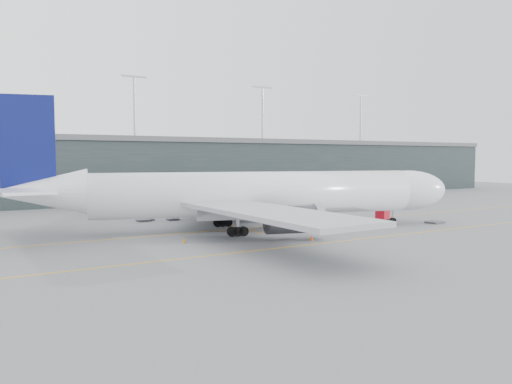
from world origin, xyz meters
TOP-DOWN VIEW (x-y plane):
  - ground at (0.00, 0.00)m, footprint 320.00×320.00m
  - taxiline_a at (0.00, -4.00)m, footprint 160.00×0.25m
  - taxiline_b at (0.00, -20.00)m, footprint 160.00×0.25m
  - taxiline_lead_main at (5.00, 20.00)m, footprint 0.25×60.00m
  - terminal at (-0.00, 58.00)m, footprint 240.00×36.00m
  - main_aircraft at (5.58, -6.36)m, footprint 64.37×59.29m
  - jet_bridge at (16.42, 22.02)m, footprint 14.11×42.99m
  - gse_cart at (29.67, -7.49)m, footprint 2.90×2.41m
  - baggage_dolly at (34.26, -14.32)m, footprint 2.94×2.49m
  - uld_a at (-5.00, 11.16)m, footprint 2.16×1.73m
  - uld_b at (-3.86, 12.02)m, footprint 1.81×1.48m
  - uld_c at (-0.27, 10.24)m, footprint 1.91×1.53m
  - cone_nose at (32.26, -7.08)m, footprint 0.46×0.46m
  - cone_wing_stbd at (7.40, -17.60)m, footprint 0.46×0.46m
  - cone_wing_port at (9.36, 10.63)m, footprint 0.38×0.38m
  - cone_tail at (-7.13, -11.23)m, footprint 0.43×0.43m

SIDE VIEW (x-z plane):
  - ground at x=0.00m, z-range 0.00..0.00m
  - taxiline_a at x=0.00m, z-range 0.00..0.02m
  - taxiline_b at x=0.00m, z-range 0.00..0.02m
  - taxiline_lead_main at x=5.00m, z-range 0.00..0.02m
  - baggage_dolly at x=34.26m, z-range 0.03..0.29m
  - cone_wing_port at x=9.36m, z-range 0.00..0.61m
  - cone_tail at x=-7.13m, z-range 0.00..0.68m
  - cone_wing_stbd at x=7.40m, z-range 0.00..0.73m
  - cone_nose at x=32.26m, z-range 0.00..0.73m
  - uld_b at x=-3.86m, z-range 0.04..1.62m
  - uld_c at x=-0.27m, z-range 0.04..1.78m
  - gse_cart at x=29.67m, z-range 0.10..1.79m
  - uld_a at x=-5.00m, z-range 0.05..2.00m
  - jet_bridge at x=16.42m, z-range 1.46..7.32m
  - main_aircraft at x=5.58m, z-range -4.01..14.28m
  - terminal at x=0.00m, z-range -6.88..22.12m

